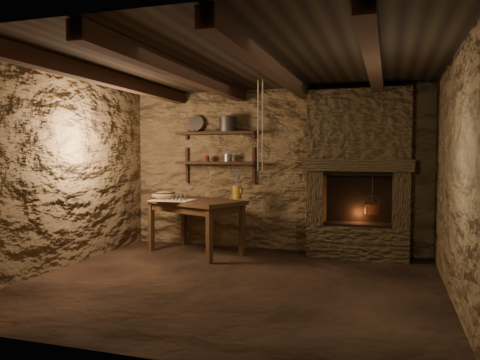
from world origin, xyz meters
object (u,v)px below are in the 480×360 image
(wooden_bowl, at_px, (164,196))
(iron_stockpot, at_px, (228,125))
(work_table, at_px, (196,224))
(stoneware_jug, at_px, (237,186))
(red_pot, at_px, (372,208))

(wooden_bowl, height_order, iron_stockpot, iron_stockpot)
(wooden_bowl, bearing_deg, iron_stockpot, 30.59)
(work_table, relative_size, iron_stockpot, 5.90)
(work_table, relative_size, wooden_bowl, 4.17)
(iron_stockpot, bearing_deg, wooden_bowl, -149.41)
(stoneware_jug, relative_size, wooden_bowl, 1.20)
(work_table, height_order, iron_stockpot, iron_stockpot)
(iron_stockpot, xyz_separation_m, red_pot, (2.11, -0.12, -1.17))
(stoneware_jug, distance_m, red_pot, 1.91)
(work_table, xyz_separation_m, wooden_bowl, (-0.50, 0.01, 0.40))
(work_table, relative_size, red_pot, 2.89)
(wooden_bowl, distance_m, red_pot, 2.96)
(wooden_bowl, xyz_separation_m, red_pot, (2.93, 0.37, -0.13))
(work_table, height_order, stoneware_jug, stoneware_jug)
(work_table, height_order, wooden_bowl, wooden_bowl)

